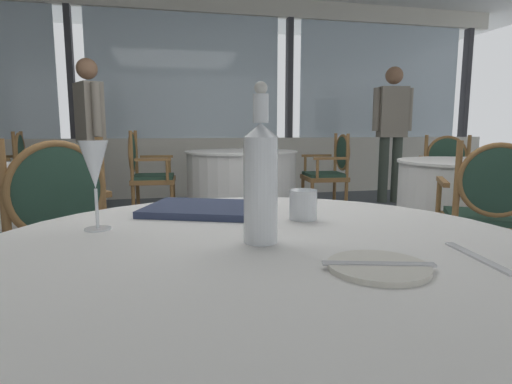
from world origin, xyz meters
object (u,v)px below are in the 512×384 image
object	(u,v)px
dining_chair_2_1	(447,173)
dining_chair_3_0	(8,169)
menu_book	(202,209)
dining_chair_1_1	(145,168)
water_tumbler	(303,205)
dining_chair_2_0	(490,207)
dining_chair_0_0	(50,226)
dining_chair_1_0	(332,167)
water_bottle	(261,179)
wine_glass	(94,167)
diner_person_0	(90,130)
side_plate	(378,267)
diner_person_1	(392,125)

from	to	relation	value
dining_chair_2_1	dining_chair_3_0	bearing A→B (deg)	-76.71
menu_book	dining_chair_2_1	bearing A→B (deg)	63.83
dining_chair_3_0	dining_chair_1_1	bearing A→B (deg)	164.90
water_tumbler	dining_chair_2_0	size ratio (longest dim) A/B	0.09
dining_chair_0_0	dining_chair_1_0	distance (m)	3.55
dining_chair_1_1	dining_chair_2_1	distance (m)	3.15
water_bottle	wine_glass	world-z (taller)	water_bottle
water_tumbler	dining_chair_1_1	size ratio (longest dim) A/B	0.08
dining_chair_0_0	dining_chair_3_0	bearing A→B (deg)	-12.22
water_tumbler	dining_chair_1_0	world-z (taller)	dining_chair_1_0
dining_chair_1_1	dining_chair_3_0	xyz separation A→B (m)	(-1.42, 0.23, 0.00)
diner_person_0	side_plate	bearing A→B (deg)	-102.39
dining_chair_0_0	dining_chair_1_0	size ratio (longest dim) A/B	1.02
side_plate	dining_chair_1_0	bearing A→B (deg)	68.08
water_bottle	dining_chair_2_0	world-z (taller)	water_bottle
wine_glass	dining_chair_1_1	size ratio (longest dim) A/B	0.23
dining_chair_1_0	diner_person_1	bearing A→B (deg)	-149.78
water_bottle	water_tumbler	world-z (taller)	water_bottle
wine_glass	dining_chair_0_0	size ratio (longest dim) A/B	0.23
wine_glass	dining_chair_0_0	bearing A→B (deg)	109.82
side_plate	dining_chair_2_0	xyz separation A→B (m)	(1.49, 1.39, -0.21)
dining_chair_1_0	diner_person_1	xyz separation A→B (m)	(1.06, 0.52, 0.49)
wine_glass	dining_chair_0_0	xyz separation A→B (m)	(-0.34, 0.94, -0.34)
dining_chair_1_0	dining_chair_1_1	bearing A→B (deg)	0.00
dining_chair_1_1	dining_chair_2_0	distance (m)	3.37
diner_person_0	diner_person_1	bearing A→B (deg)	-21.75
menu_book	dining_chair_2_0	world-z (taller)	dining_chair_2_0
dining_chair_2_1	diner_person_1	bearing A→B (deg)	-158.81
menu_book	dining_chair_1_0	size ratio (longest dim) A/B	0.34
dining_chair_3_0	water_tumbler	bearing A→B (deg)	110.98
menu_book	dining_chair_0_0	world-z (taller)	dining_chair_0_0
dining_chair_1_0	diner_person_1	size ratio (longest dim) A/B	0.52
dining_chair_3_0	diner_person_0	distance (m)	0.99
side_plate	wine_glass	world-z (taller)	wine_glass
side_plate	dining_chair_2_0	bearing A→B (deg)	43.02
menu_book	dining_chair_1_1	distance (m)	3.50
dining_chair_2_1	wine_glass	bearing A→B (deg)	-18.90
wine_glass	dining_chair_1_0	xyz separation A→B (m)	(2.11, 3.51, -0.36)
wine_glass	dining_chair_2_1	xyz separation A→B (m)	(2.95, 2.57, -0.34)
wine_glass	dining_chair_1_1	xyz separation A→B (m)	(-0.01, 3.65, -0.34)
water_bottle	dining_chair_2_1	world-z (taller)	water_bottle
menu_book	dining_chair_2_0	xyz separation A→B (m)	(1.75, 0.80, -0.21)
wine_glass	dining_chair_1_1	distance (m)	3.67
water_bottle	dining_chair_3_0	distance (m)	4.47
side_plate	dining_chair_0_0	world-z (taller)	dining_chair_0_0
diner_person_1	dining_chair_3_0	bearing A→B (deg)	101.21
dining_chair_2_0	dining_chair_2_1	xyz separation A→B (m)	(0.93, 1.61, 0.02)
dining_chair_0_0	dining_chair_2_1	bearing A→B (deg)	-96.09
diner_person_1	water_bottle	bearing A→B (deg)	155.85
dining_chair_0_0	diner_person_0	bearing A→B (deg)	-28.15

